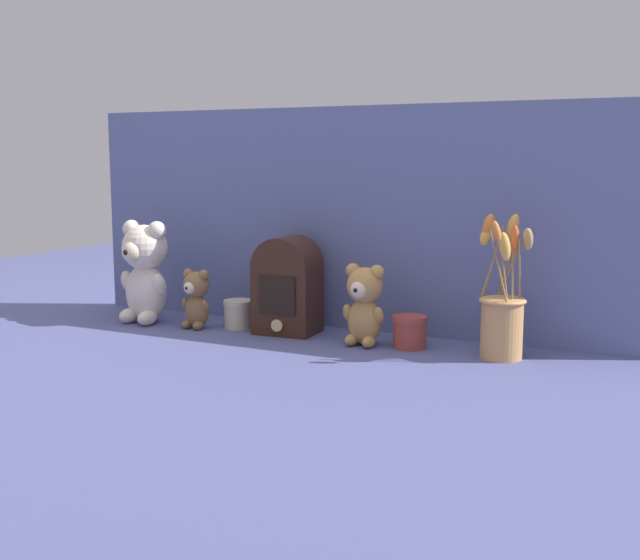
# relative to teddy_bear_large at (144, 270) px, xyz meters

# --- Properties ---
(ground_plane) EXTENTS (4.00, 4.00, 0.00)m
(ground_plane) POSITION_rel_teddy_bear_large_xyz_m (0.52, 0.01, -0.15)
(ground_plane) COLOR #4C5184
(backdrop_wall) EXTENTS (1.56, 0.02, 0.58)m
(backdrop_wall) POSITION_rel_teddy_bear_large_xyz_m (0.52, 0.18, 0.14)
(backdrop_wall) COLOR slate
(backdrop_wall) RESTS_ON ground
(teddy_bear_large) EXTENTS (0.15, 0.14, 0.28)m
(teddy_bear_large) POSITION_rel_teddy_bear_large_xyz_m (0.00, 0.00, 0.00)
(teddy_bear_large) COLOR beige
(teddy_bear_large) RESTS_ON ground
(teddy_bear_medium) EXTENTS (0.11, 0.10, 0.20)m
(teddy_bear_medium) POSITION_rel_teddy_bear_large_xyz_m (0.65, 0.02, -0.04)
(teddy_bear_medium) COLOR tan
(teddy_bear_medium) RESTS_ON ground
(teddy_bear_small) EXTENTS (0.09, 0.08, 0.16)m
(teddy_bear_small) POSITION_rel_teddy_bear_large_xyz_m (0.17, -0.00, -0.06)
(teddy_bear_small) COLOR olive
(teddy_bear_small) RESTS_ON ground
(flower_vase) EXTENTS (0.14, 0.15, 0.33)m
(flower_vase) POSITION_rel_teddy_bear_large_xyz_m (0.98, 0.04, -0.04)
(flower_vase) COLOR tan
(flower_vase) RESTS_ON ground
(vintage_radio) EXTENTS (0.16, 0.14, 0.25)m
(vintage_radio) POSITION_rel_teddy_bear_large_xyz_m (0.42, 0.06, -0.02)
(vintage_radio) COLOR #381E14
(vintage_radio) RESTS_ON ground
(decorative_tin_tall) EXTENTS (0.08, 0.08, 0.08)m
(decorative_tin_tall) POSITION_rel_teddy_bear_large_xyz_m (0.76, 0.04, -0.11)
(decorative_tin_tall) COLOR #993D33
(decorative_tin_tall) RESTS_ON ground
(decorative_tin_short) EXTENTS (0.08, 0.08, 0.08)m
(decorative_tin_short) POSITION_rel_teddy_bear_large_xyz_m (0.27, 0.05, -0.11)
(decorative_tin_short) COLOR beige
(decorative_tin_short) RESTS_ON ground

